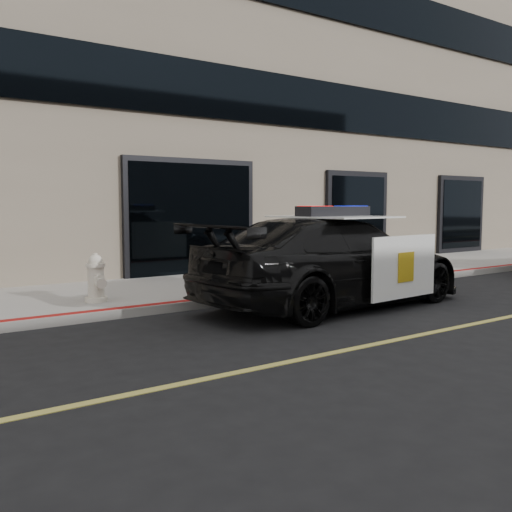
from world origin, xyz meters
TOP-DOWN VIEW (x-y plane):
  - ground at (0.00, 0.00)m, footprint 120.00×120.00m
  - sidewalk_n at (0.00, 5.25)m, footprint 60.00×3.50m
  - building_n at (0.00, 10.50)m, footprint 60.00×7.00m
  - police_car at (-0.71, 2.36)m, footprint 3.02×5.75m
  - fire_hydrant at (-4.27, 4.37)m, footprint 0.38×0.52m

SIDE VIEW (x-z plane):
  - ground at x=0.00m, z-range 0.00..0.00m
  - sidewalk_n at x=0.00m, z-range 0.00..0.15m
  - fire_hydrant at x=-4.27m, z-range 0.12..0.95m
  - police_car at x=-0.71m, z-range -0.09..1.68m
  - building_n at x=0.00m, z-range 0.00..12.00m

